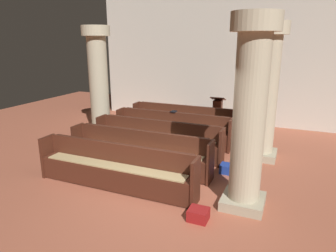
# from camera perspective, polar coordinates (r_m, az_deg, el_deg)

# --- Properties ---
(ground_plane) EXTENTS (19.20, 19.20, 0.00)m
(ground_plane) POSITION_cam_1_polar(r_m,az_deg,el_deg) (6.08, -1.57, -12.90)
(ground_plane) COLOR #AD5B42
(back_wall) EXTENTS (10.00, 0.16, 4.50)m
(back_wall) POSITION_cam_1_polar(r_m,az_deg,el_deg) (11.17, 11.64, 12.03)
(back_wall) COLOR beige
(back_wall) RESTS_ON ground
(pew_row_0) EXTENTS (3.47, 0.47, 0.90)m
(pew_row_0) POSITION_cam_1_polar(r_m,az_deg,el_deg) (9.73, 3.05, 1.30)
(pew_row_0) COLOR #4C2316
(pew_row_0) RESTS_ON ground
(pew_row_1) EXTENTS (3.47, 0.46, 0.90)m
(pew_row_1) POSITION_cam_1_polar(r_m,az_deg,el_deg) (8.81, 0.78, -0.22)
(pew_row_1) COLOR #4C2316
(pew_row_1) RESTS_ON ground
(pew_row_2) EXTENTS (3.47, 0.46, 0.90)m
(pew_row_2) POSITION_cam_1_polar(r_m,az_deg,el_deg) (7.91, -2.01, -2.09)
(pew_row_2) COLOR #4C2316
(pew_row_2) RESTS_ON ground
(pew_row_3) EXTENTS (3.47, 0.47, 0.90)m
(pew_row_3) POSITION_cam_1_polar(r_m,az_deg,el_deg) (7.05, -5.51, -4.43)
(pew_row_3) COLOR #4C2316
(pew_row_3) RESTS_ON ground
(pew_row_4) EXTENTS (3.47, 0.46, 0.90)m
(pew_row_4) POSITION_cam_1_polar(r_m,az_deg,el_deg) (6.24, -9.99, -7.36)
(pew_row_4) COLOR #4C2316
(pew_row_4) RESTS_ON ground
(pillar_aisle_side) EXTENTS (0.85, 0.85, 3.35)m
(pillar_aisle_side) POSITION_cam_1_polar(r_m,az_deg,el_deg) (7.81, 17.86, 6.39)
(pillar_aisle_side) COLOR tan
(pillar_aisle_side) RESTS_ON ground
(pillar_far_side) EXTENTS (0.85, 0.85, 3.35)m
(pillar_far_side) POSITION_cam_1_polar(r_m,az_deg,el_deg) (9.74, -12.91, 8.46)
(pillar_far_side) COLOR tan
(pillar_far_side) RESTS_ON ground
(pillar_aisle_rear) EXTENTS (0.80, 0.80, 3.35)m
(pillar_aisle_rear) POSITION_cam_1_polar(r_m,az_deg,el_deg) (5.27, 15.06, 2.40)
(pillar_aisle_rear) COLOR tan
(pillar_aisle_rear) RESTS_ON ground
(lectern) EXTENTS (0.48, 0.45, 1.08)m
(lectern) POSITION_cam_1_polar(r_m,az_deg,el_deg) (10.62, 9.23, 2.14)
(lectern) COLOR #411E13
(lectern) RESTS_ON ground
(hymn_book) EXTENTS (0.15, 0.19, 0.03)m
(hymn_book) POSITION_cam_1_polar(r_m,az_deg,el_deg) (8.89, 1.09, 2.76)
(hymn_book) COLOR black
(hymn_book) RESTS_ON pew_row_1
(kneeler_box_red) EXTENTS (0.33, 0.30, 0.20)m
(kneeler_box_red) POSITION_cam_1_polar(r_m,az_deg,el_deg) (5.33, 5.72, -16.20)
(kneeler_box_red) COLOR maroon
(kneeler_box_red) RESTS_ON ground
(kneeler_box_blue) EXTENTS (0.41, 0.30, 0.20)m
(kneeler_box_blue) POSITION_cam_1_polar(r_m,az_deg,el_deg) (7.10, 11.47, -7.91)
(kneeler_box_blue) COLOR navy
(kneeler_box_blue) RESTS_ON ground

